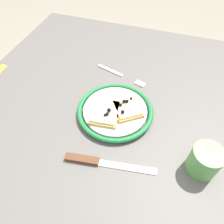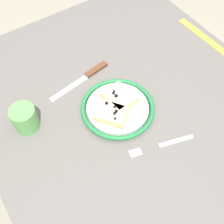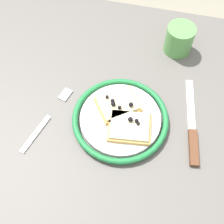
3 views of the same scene
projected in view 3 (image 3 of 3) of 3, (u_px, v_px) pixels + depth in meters
The scene contains 8 objects.
ground_plane at pixel (115, 208), 1.36m from camera, with size 6.00×6.00×0.00m, color gray.
dining_table at pixel (118, 152), 0.79m from camera, with size 1.08×0.92×0.75m.
plate at pixel (120, 119), 0.73m from camera, with size 0.23×0.23×0.02m.
pizza_slice_near at pixel (130, 126), 0.70m from camera, with size 0.11×0.09×0.03m.
pizza_slice_far at pixel (118, 104), 0.73m from camera, with size 0.13×0.12×0.03m.
knife at pixel (193, 135), 0.72m from camera, with size 0.05×0.24×0.01m.
fork at pixel (47, 118), 0.74m from camera, with size 0.07×0.20×0.00m.
cup at pixel (179, 39), 0.82m from camera, with size 0.08×0.08×0.08m, color #599E4C.
Camera 3 is at (0.05, -0.30, 1.40)m, focal length 48.45 mm.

